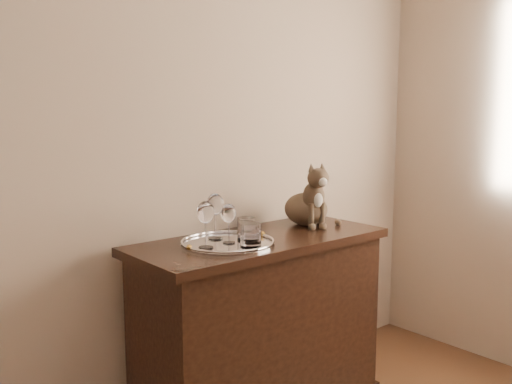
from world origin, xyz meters
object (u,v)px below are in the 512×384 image
tumbler_b (251,235)px  tumbler_c (246,228)px  wine_glass_b (215,216)px  wine_glass_c (206,225)px  wine_glass_d (229,224)px  sideboard (260,327)px  tray (228,244)px  tumbler_a (246,232)px  cat (306,193)px

tumbler_b → tumbler_c: tumbler_b is taller
wine_glass_b → wine_glass_c: (-0.13, -0.11, -0.00)m
wine_glass_b → wine_glass_d: (-0.00, -0.10, -0.02)m
sideboard → tray: 0.47m
sideboard → wine_glass_d: wine_glass_d is taller
sideboard → tumbler_b: (-0.17, -0.14, 0.48)m
tumbler_a → tumbler_b: bearing=-119.2°
sideboard → tumbler_a: bearing=-157.5°
tumbler_a → cat: size_ratio=0.27×
wine_glass_c → tumbler_a: wine_glass_c is taller
wine_glass_b → tumbler_a: bearing=-59.3°
wine_glass_b → tumbler_c: size_ratio=2.22×
tray → wine_glass_c: (-0.13, -0.02, 0.10)m
wine_glass_c → tumbler_b: 0.19m
wine_glass_c → tumbler_a: 0.21m
sideboard → tray: tray is taller
tumbler_c → wine_glass_b: bearing=149.4°
tray → tumbler_c: (0.12, 0.02, 0.05)m
tray → wine_glass_c: 0.16m
wine_glass_d → tumbler_b: bearing=-77.5°
tumbler_c → cat: cat is taller
tumbler_a → tumbler_c: bearing=50.9°
tumbler_b → cat: (0.53, 0.21, 0.10)m
wine_glass_b → cat: size_ratio=0.63×
wine_glass_b → wine_glass_c: bearing=-139.4°
wine_glass_d → wine_glass_c: bearing=-176.0°
wine_glass_c → cat: bearing=8.8°
sideboard → wine_glass_c: wine_glass_c is taller
wine_glass_c → sideboard: bearing=6.2°
wine_glass_b → tumbler_b: (0.02, -0.21, -0.05)m
cat → wine_glass_b: bearing=-163.0°
wine_glass_d → sideboard: bearing=7.6°
tumbler_a → tray: bearing=155.0°
wine_glass_b → wine_glass_d: wine_glass_b is taller
sideboard → tumbler_a: tumbler_a is taller
tray → tumbler_c: bearing=9.5°
cat → tumbler_b: bearing=-141.0°
tray → tumbler_b: bearing=-79.3°
sideboard → tray: bearing=-175.4°
wine_glass_c → tumbler_c: size_ratio=2.15×
wine_glass_b → tumbler_c: bearing=-30.6°
sideboard → tray: (-0.19, -0.02, 0.43)m
wine_glass_b → tray: bearing=-90.2°
wine_glass_c → wine_glass_d: size_ratio=1.16×
tumbler_a → tumbler_c: 0.07m
wine_glass_c → tumbler_c: 0.25m
sideboard → tumbler_a: (-0.12, -0.05, 0.48)m
wine_glass_d → cat: bearing=9.9°
sideboard → tumbler_b: bearing=-140.7°
tumbler_c → tumbler_b: bearing=-123.2°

